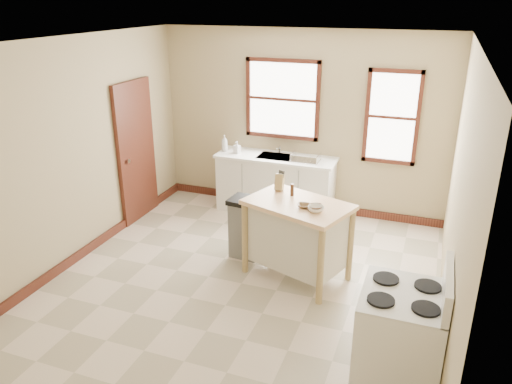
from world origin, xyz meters
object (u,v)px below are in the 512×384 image
at_px(gas_stove, 400,327).
at_px(bowl_c, 316,209).
at_px(bowl_a, 304,206).
at_px(bowl_b, 316,207).
at_px(soap_bottle_a, 225,143).
at_px(soap_bottle_b, 237,147).
at_px(trash_bin, 246,227).
at_px(dish_rack, 306,158).
at_px(knife_block, 279,183).
at_px(kitchen_island, 297,240).
at_px(pepper_grinder, 292,190).

bearing_deg(gas_stove, bowl_c, 129.47).
xyz_separation_m(bowl_a, bowl_b, (0.13, 0.02, 0.00)).
relative_size(bowl_a, bowl_c, 0.83).
bearing_deg(soap_bottle_a, gas_stove, -66.41).
relative_size(soap_bottle_b, trash_bin, 0.23).
xyz_separation_m(bowl_b, bowl_c, (0.02, -0.08, 0.01)).
xyz_separation_m(soap_bottle_b, bowl_a, (1.58, -1.84, -0.02)).
bearing_deg(bowl_c, bowl_b, 104.67).
xyz_separation_m(dish_rack, trash_bin, (-0.39, -1.45, -0.57)).
bearing_deg(soap_bottle_b, knife_block, -34.85).
height_order(kitchen_island, trash_bin, kitchen_island).
bearing_deg(pepper_grinder, knife_block, 149.26).
bearing_deg(kitchen_island, bowl_c, -15.16).
distance_m(knife_block, bowl_b, 0.69).
xyz_separation_m(kitchen_island, bowl_a, (0.10, -0.11, 0.51)).
height_order(soap_bottle_a, pepper_grinder, soap_bottle_a).
relative_size(dish_rack, knife_block, 2.08).
relative_size(bowl_a, gas_stove, 0.13).
distance_m(soap_bottle_a, trash_bin, 1.88).
bearing_deg(trash_bin, kitchen_island, -14.50).
bearing_deg(knife_block, bowl_c, -42.11).
relative_size(kitchen_island, bowl_a, 7.79).
distance_m(dish_rack, knife_block, 1.42).
relative_size(pepper_grinder, bowl_a, 0.98).
distance_m(soap_bottle_a, soap_bottle_b, 0.23).
height_order(pepper_grinder, bowl_c, pepper_grinder).
bearing_deg(dish_rack, knife_block, -66.95).
distance_m(soap_bottle_a, bowl_b, 2.68).
xyz_separation_m(soap_bottle_b, kitchen_island, (1.48, -1.73, -0.53)).
distance_m(kitchen_island, trash_bin, 0.81).
bearing_deg(soap_bottle_b, dish_rack, 15.70).
bearing_deg(bowl_b, soap_bottle_a, 136.38).
bearing_deg(gas_stove, bowl_b, 128.34).
bearing_deg(soap_bottle_a, pepper_grinder, -64.49).
relative_size(dish_rack, bowl_a, 2.72).
height_order(kitchen_island, gas_stove, gas_stove).
bearing_deg(bowl_a, kitchen_island, 131.66).
relative_size(soap_bottle_a, knife_block, 1.31).
distance_m(kitchen_island, bowl_a, 0.53).
height_order(soap_bottle_a, bowl_c, soap_bottle_a).
xyz_separation_m(soap_bottle_a, bowl_c, (1.96, -1.93, -0.05)).
relative_size(bowl_b, gas_stove, 0.13).
distance_m(dish_rack, bowl_b, 1.91).
xyz_separation_m(soap_bottle_b, bowl_b, (1.71, -1.82, -0.02)).
distance_m(dish_rack, kitchen_island, 1.82).
distance_m(soap_bottle_b, bowl_a, 2.42).
height_order(dish_rack, kitchen_island, dish_rack).
height_order(pepper_grinder, gas_stove, gas_stove).
xyz_separation_m(bowl_a, trash_bin, (-0.86, 0.38, -0.59)).
distance_m(bowl_b, trash_bin, 1.21).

